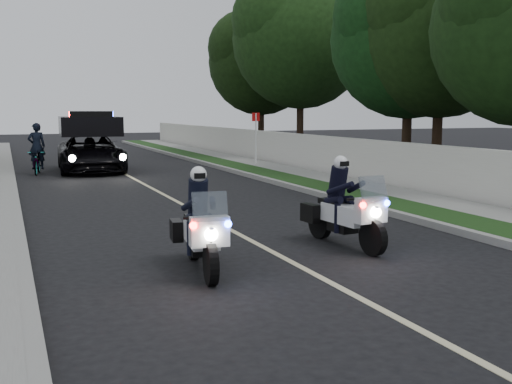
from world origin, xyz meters
The scene contains 17 objects.
ground centered at (0.00, 0.00, 0.00)m, with size 120.00×120.00×0.00m, color black.
curb_right centered at (4.10, 10.00, 0.07)m, with size 0.20×60.00×0.15m, color gray.
grass_verge centered at (4.80, 10.00, 0.08)m, with size 1.20×60.00×0.16m, color #193814.
sidewalk_right centered at (6.10, 10.00, 0.08)m, with size 1.40×60.00×0.16m, color gray.
property_wall centered at (7.10, 10.00, 0.75)m, with size 0.22×60.00×1.50m, color beige.
curb_left centered at (-4.10, 10.00, 0.07)m, with size 0.20×60.00×0.15m, color gray.
lane_marking centered at (0.00, 10.00, 0.00)m, with size 0.12×50.00×0.01m, color #BFB78C.
police_moto_left centered at (-1.54, 1.68, 0.00)m, with size 0.67×1.92×1.63m, color silver, non-canonical shape.
police_moto_right centered at (1.41, 2.33, 0.00)m, with size 0.69×1.97×1.67m, color silver, non-canonical shape.
police_suv centered at (-1.07, 18.22, 0.00)m, with size 2.49×5.38×2.62m, color black.
bicycle centered at (-3.15, 17.87, 0.00)m, with size 0.60×1.73×0.91m, color black.
cyclist centered at (-3.15, 17.87, 0.00)m, with size 0.65×0.43×1.79m, color black.
sign_post centered at (6.00, 17.79, 0.00)m, with size 0.38×0.38×2.45m, color red, non-canonical shape.
tree_right_b centered at (9.93, 12.21, 0.00)m, with size 5.96×5.96×9.94m, color #143C14, non-canonical shape.
tree_right_c centered at (10.31, 10.90, 0.00)m, with size 6.09×6.09×10.14m, color #193310, non-canonical shape.
tree_right_d centered at (9.98, 21.43, 0.00)m, with size 7.03×7.03×11.72m, color #1C3D14, non-canonical shape.
tree_right_e centered at (9.64, 25.86, 0.00)m, with size 6.06×6.06×10.10m, color black, non-canonical shape.
Camera 1 is at (-4.27, -7.24, 2.50)m, focal length 42.87 mm.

